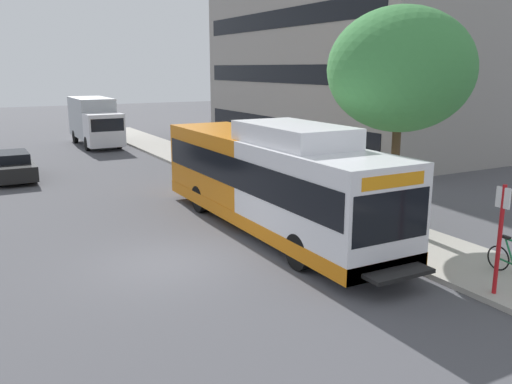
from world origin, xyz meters
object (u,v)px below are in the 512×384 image
Objects in this scene: bus_stop_sign_pole at (500,231)px; parked_car_far_lane at (12,166)px; transit_bus at (270,180)px; box_truck_background at (95,120)px; street_tree_near_stop at (400,70)px.

bus_stop_sign_pole is 0.58× the size of parked_car_far_lane.
transit_bus is 23.23m from box_truck_background.
bus_stop_sign_pole is 30.60m from box_truck_background.
box_truck_background is (-0.54, 23.22, 0.04)m from transit_bus.
street_tree_near_stop is at bearing 72.03° from bus_stop_sign_pole.
bus_stop_sign_pole is at bearing -85.55° from box_truck_background.
bus_stop_sign_pole is 0.37× the size of box_truck_background.
street_tree_near_stop reaches higher than box_truck_background.
box_truck_background is at bearing 91.33° from transit_bus.
box_truck_background is at bearing 94.45° from bus_stop_sign_pole.
transit_bus is 7.52m from bus_stop_sign_pole.
transit_bus reaches higher than bus_stop_sign_pole.
transit_bus is 4.71× the size of bus_stop_sign_pole.
bus_stop_sign_pole is (1.84, -7.29, -0.05)m from transit_bus.
street_tree_near_stop reaches higher than parked_car_far_lane.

